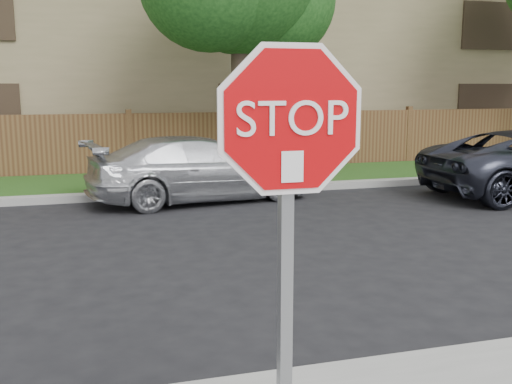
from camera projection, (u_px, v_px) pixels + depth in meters
name	position (u px, v px, depth m)	size (l,w,h in m)	color
far_curb	(143.00, 195.00, 12.36)	(70.00, 0.30, 0.15)	gray
grass_strip	(136.00, 183.00, 13.93)	(70.00, 3.00, 0.12)	#1E4714
fence	(130.00, 145.00, 15.31)	(70.00, 0.12, 1.60)	#4D2F1B
apartment_building	(114.00, 48.00, 20.13)	(35.20, 9.20, 7.20)	#857953
stop_sign	(289.00, 186.00, 2.90)	(1.01, 0.13, 2.55)	gray
sedan_right	(200.00, 169.00, 12.04)	(1.83, 4.49, 1.30)	silver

